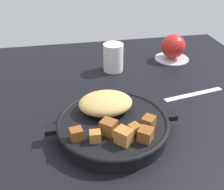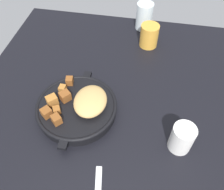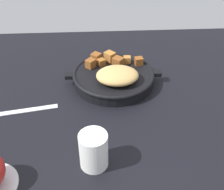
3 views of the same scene
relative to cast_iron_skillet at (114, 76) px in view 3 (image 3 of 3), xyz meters
The scene contains 4 objects.
ground_plane 10.78cm from the cast_iron_skillet, 94.32° to the left, with size 106.55×93.61×2.40cm, color black.
cast_iron_skillet is the anchor object (origin of this frame).
butter_knife 27.75cm from the cast_iron_skillet, 24.81° to the left, with size 17.98×1.60×0.36cm, color silver.
white_creamer_pitcher 31.35cm from the cast_iron_skillet, 78.50° to the left, with size 6.23×6.23×8.73cm, color white.
Camera 3 is at (5.47, 63.17, 51.81)cm, focal length 46.98 mm.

